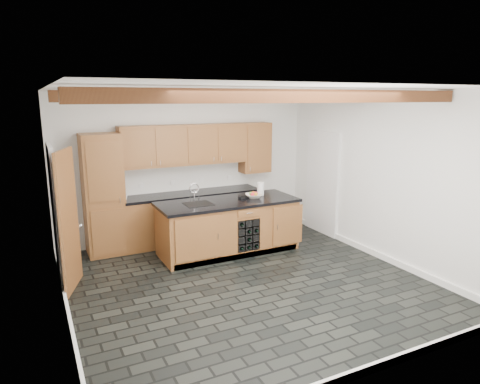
% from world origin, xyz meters
% --- Properties ---
extents(ground, '(5.00, 5.00, 0.00)m').
position_xyz_m(ground, '(0.00, 0.00, 0.00)').
color(ground, black).
rests_on(ground, ground).
extents(room_shell, '(5.01, 5.00, 5.00)m').
position_xyz_m(room_shell, '(-0.09, 0.53, 1.53)').
color(room_shell, white).
rests_on(room_shell, ground).
extents(back_cabinetry, '(3.65, 0.62, 2.20)m').
position_xyz_m(back_cabinetry, '(-0.38, 2.24, 0.98)').
color(back_cabinetry, '#915E2E').
rests_on(back_cabinetry, ground).
extents(island, '(2.48, 0.96, 0.93)m').
position_xyz_m(island, '(0.31, 1.28, 0.46)').
color(island, '#915E2E').
rests_on(island, ground).
extents(faucet, '(0.45, 0.40, 0.34)m').
position_xyz_m(faucet, '(-0.25, 1.33, 0.96)').
color(faucet, black).
rests_on(faucet, island).
extents(kitchen_scale, '(0.17, 0.11, 0.05)m').
position_xyz_m(kitchen_scale, '(0.63, 1.35, 0.95)').
color(kitchen_scale, black).
rests_on(kitchen_scale, island).
extents(fruit_bowl, '(0.37, 0.37, 0.07)m').
position_xyz_m(fruit_bowl, '(0.80, 1.28, 0.97)').
color(fruit_bowl, beige).
rests_on(fruit_bowl, island).
extents(fruit_cluster, '(0.16, 0.17, 0.07)m').
position_xyz_m(fruit_cluster, '(0.80, 1.29, 1.01)').
color(fruit_cluster, red).
rests_on(fruit_cluster, fruit_bowl).
extents(paper_towel, '(0.13, 0.13, 0.24)m').
position_xyz_m(paper_towel, '(1.02, 1.42, 1.05)').
color(paper_towel, white).
rests_on(paper_towel, island).
extents(mug, '(0.11, 0.11, 0.10)m').
position_xyz_m(mug, '(-1.30, 2.16, 0.98)').
color(mug, white).
rests_on(mug, back_cabinetry).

